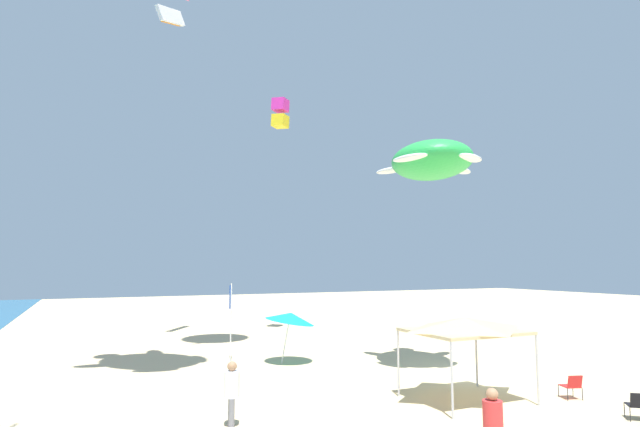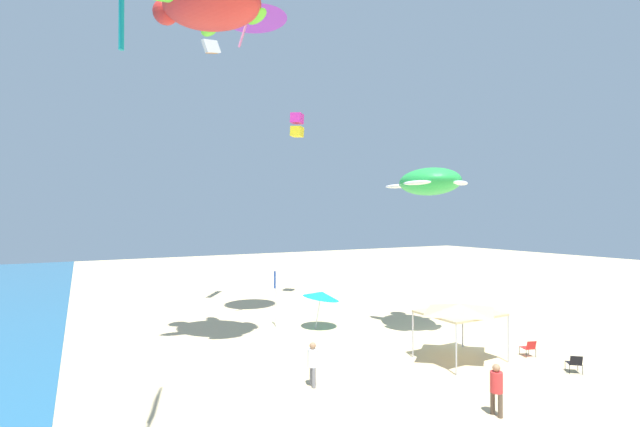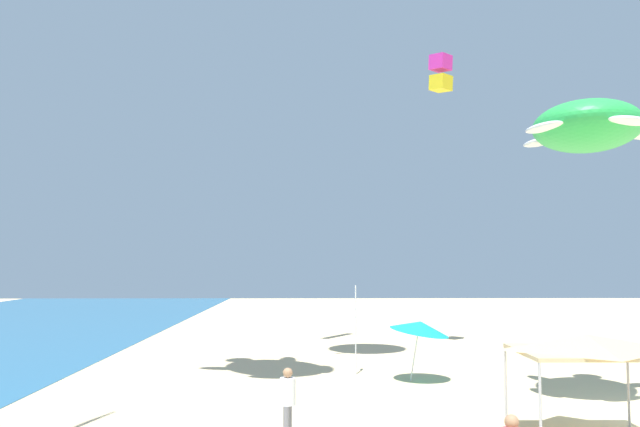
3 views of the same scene
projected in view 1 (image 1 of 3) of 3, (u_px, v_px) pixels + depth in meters
ground at (484, 378)px, 20.09m from camera, size 120.00×120.00×0.10m
canopy_tent at (464, 325)px, 16.73m from camera, size 2.86×3.50×2.70m
beach_umbrella at (290, 317)px, 23.01m from camera, size 2.32×2.32×2.52m
folding_chair_facing_ocean at (638, 404)px, 14.40m from camera, size 0.81×0.80×0.82m
folding_chair_right_of_tent at (572, 385)px, 16.71m from camera, size 0.76×0.69×0.82m
banner_flag at (231, 314)px, 23.52m from camera, size 0.36×0.06×3.59m
person_far_stroller at (493, 423)px, 10.81m from camera, size 0.48×0.42×1.78m
person_beachcomber at (232, 388)px, 13.86m from camera, size 0.47×0.42×1.78m
kite_parafoil_white at (171, 16)px, 30.47m from camera, size 2.65×2.17×1.94m
kite_box_magenta at (280, 113)px, 33.59m from camera, size 1.32×1.31×1.97m
kite_turtle_green at (431, 162)px, 21.91m from camera, size 5.51×5.37×1.67m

